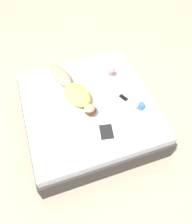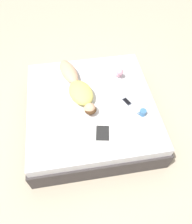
% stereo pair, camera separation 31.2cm
% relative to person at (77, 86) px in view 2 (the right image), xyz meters
% --- Properties ---
extents(ground_plane, '(12.00, 12.00, 0.00)m').
position_rel_person_xyz_m(ground_plane, '(-0.17, 0.26, -0.60)').
color(ground_plane, '#B7A88E').
extents(bed, '(1.96, 2.01, 0.50)m').
position_rel_person_xyz_m(bed, '(-0.17, 0.26, -0.35)').
color(bed, '#383333').
rests_on(bed, ground_plane).
extents(person, '(0.57, 1.24, 0.19)m').
position_rel_person_xyz_m(person, '(0.00, 0.00, 0.00)').
color(person, tan).
rests_on(person, bed).
extents(open_magazine, '(0.60, 0.44, 0.01)m').
position_rel_person_xyz_m(open_magazine, '(-0.38, 0.86, -0.09)').
color(open_magazine, white).
rests_on(open_magazine, bed).
extents(coffee_mug, '(0.13, 0.09, 0.09)m').
position_rel_person_xyz_m(coffee_mug, '(-0.87, 0.61, -0.05)').
color(coffee_mug, teal).
rests_on(coffee_mug, bed).
extents(cell_phone, '(0.13, 0.17, 0.01)m').
position_rel_person_xyz_m(cell_phone, '(-0.71, 0.35, -0.09)').
color(cell_phone, '#333842').
rests_on(cell_phone, bed).
extents(plush_toy, '(0.12, 0.15, 0.19)m').
position_rel_person_xyz_m(plush_toy, '(-0.71, -0.19, -0.00)').
color(plush_toy, '#DB9EB2').
rests_on(plush_toy, bed).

